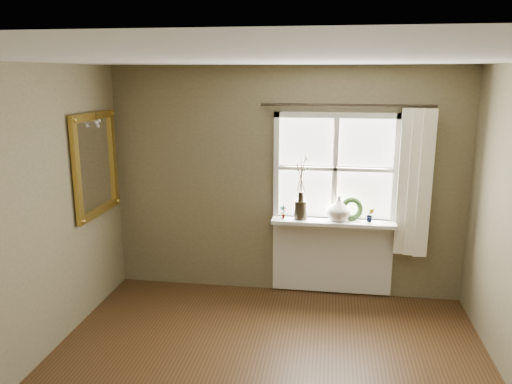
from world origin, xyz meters
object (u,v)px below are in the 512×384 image
object	(u,v)px
dark_jug	(301,210)
cream_vase	(339,209)
wreath	(352,211)
gilt_mirror	(96,164)

from	to	relation	value
dark_jug	cream_vase	bearing A→B (deg)	0.00
cream_vase	wreath	bearing A→B (deg)	15.51
wreath	gilt_mirror	size ratio (longest dim) A/B	0.24
cream_vase	gilt_mirror	size ratio (longest dim) A/B	0.25
wreath	gilt_mirror	xyz separation A→B (m)	(-2.71, -0.53, 0.55)
wreath	gilt_mirror	bearing A→B (deg)	171.14
cream_vase	wreath	xyz separation A→B (m)	(0.14, 0.04, -0.04)
gilt_mirror	wreath	bearing A→B (deg)	10.98
wreath	gilt_mirror	distance (m)	2.82
dark_jug	gilt_mirror	world-z (taller)	gilt_mirror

